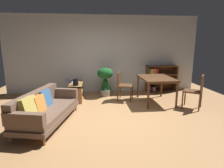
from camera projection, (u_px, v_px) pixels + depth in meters
name	position (u px, v px, depth m)	size (l,w,h in m)	color
ground_plane	(111.00, 120.00, 4.20)	(8.16, 8.16, 0.00)	#A87A4C
back_wall_panel	(103.00, 55.00, 6.53)	(6.80, 0.10, 2.70)	silver
fabric_couch	(44.00, 108.00, 3.96)	(1.17, 2.01, 0.75)	olive
media_console	(76.00, 91.00, 5.80)	(0.39, 1.06, 0.51)	olive
open_laptop	(73.00, 81.00, 5.95)	(0.44, 0.36, 0.06)	silver
desk_speaker	(76.00, 82.00, 5.43)	(0.16, 0.16, 0.22)	black
potted_floor_plant	(105.00, 77.00, 6.09)	(0.53, 0.53, 0.95)	#9E9389
dining_table	(156.00, 80.00, 5.41)	(0.90, 1.23, 0.76)	#56351E
dining_chair_near	(196.00, 90.00, 4.88)	(0.60, 0.59, 0.93)	#56351E
dining_chair_far	(123.00, 84.00, 5.66)	(0.55, 0.57, 0.87)	#56351E
bookshelf	(159.00, 78.00, 6.73)	(1.11, 0.35, 0.96)	#56351E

